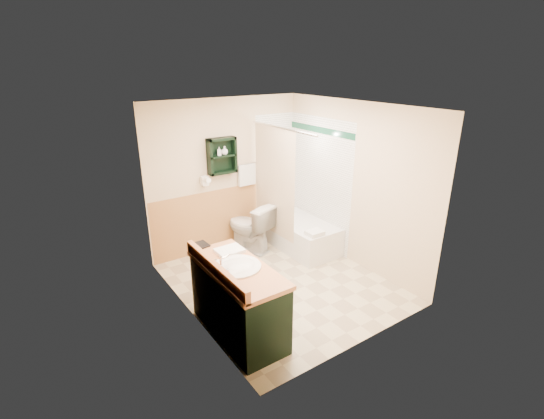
{
  "coord_description": "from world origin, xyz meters",
  "views": [
    {
      "loc": [
        -2.78,
        -3.86,
        2.9
      ],
      "look_at": [
        -0.0,
        0.2,
        1.04
      ],
      "focal_mm": 26.0,
      "sensor_mm": 36.0,
      "label": 1
    }
  ],
  "objects_px": {
    "bathtub": "(297,233)",
    "soap_bottle_b": "(225,151)",
    "toilet": "(249,227)",
    "wall_shelf": "(222,156)",
    "vanity": "(238,300)",
    "soap_bottle_a": "(219,153)",
    "vanity_book": "(195,239)",
    "hair_dryer": "(205,181)"
  },
  "relations": [
    {
      "from": "vanity",
      "to": "soap_bottle_a",
      "type": "distance_m",
      "value": 2.46
    },
    {
      "from": "hair_dryer",
      "to": "soap_bottle_b",
      "type": "distance_m",
      "value": 0.54
    },
    {
      "from": "wall_shelf",
      "to": "soap_bottle_b",
      "type": "distance_m",
      "value": 0.08
    },
    {
      "from": "bathtub",
      "to": "soap_bottle_b",
      "type": "height_order",
      "value": "soap_bottle_b"
    },
    {
      "from": "toilet",
      "to": "soap_bottle_b",
      "type": "relative_size",
      "value": 6.21
    },
    {
      "from": "wall_shelf",
      "to": "bathtub",
      "type": "height_order",
      "value": "wall_shelf"
    },
    {
      "from": "vanity_book",
      "to": "soap_bottle_a",
      "type": "relative_size",
      "value": 1.55
    },
    {
      "from": "hair_dryer",
      "to": "bathtub",
      "type": "xyz_separation_m",
      "value": [
        1.33,
        -0.61,
        -0.97
      ]
    },
    {
      "from": "toilet",
      "to": "soap_bottle_a",
      "type": "bearing_deg",
      "value": -54.57
    },
    {
      "from": "soap_bottle_a",
      "to": "vanity_book",
      "type": "bearing_deg",
      "value": -128.16
    },
    {
      "from": "bathtub",
      "to": "soap_bottle_b",
      "type": "bearing_deg",
      "value": 149.53
    },
    {
      "from": "wall_shelf",
      "to": "bathtub",
      "type": "relative_size",
      "value": 0.37
    },
    {
      "from": "vanity_book",
      "to": "soap_bottle_b",
      "type": "relative_size",
      "value": 1.54
    },
    {
      "from": "hair_dryer",
      "to": "vanity",
      "type": "height_order",
      "value": "hair_dryer"
    },
    {
      "from": "bathtub",
      "to": "soap_bottle_a",
      "type": "bearing_deg",
      "value": 151.67
    },
    {
      "from": "wall_shelf",
      "to": "vanity_book",
      "type": "distance_m",
      "value": 1.78
    },
    {
      "from": "hair_dryer",
      "to": "vanity_book",
      "type": "bearing_deg",
      "value": -119.91
    },
    {
      "from": "soap_bottle_a",
      "to": "bathtub",
      "type": "bearing_deg",
      "value": -28.33
    },
    {
      "from": "vanity",
      "to": "bathtub",
      "type": "xyz_separation_m",
      "value": [
        1.92,
        1.41,
        -0.19
      ]
    },
    {
      "from": "toilet",
      "to": "soap_bottle_a",
      "type": "xyz_separation_m",
      "value": [
        -0.34,
        0.26,
        1.2
      ]
    },
    {
      "from": "wall_shelf",
      "to": "soap_bottle_b",
      "type": "height_order",
      "value": "wall_shelf"
    },
    {
      "from": "vanity",
      "to": "toilet",
      "type": "height_order",
      "value": "vanity"
    },
    {
      "from": "vanity",
      "to": "vanity_book",
      "type": "height_order",
      "value": "vanity_book"
    },
    {
      "from": "wall_shelf",
      "to": "hair_dryer",
      "type": "relative_size",
      "value": 2.29
    },
    {
      "from": "wall_shelf",
      "to": "vanity",
      "type": "xyz_separation_m",
      "value": [
        -0.89,
        -1.99,
        -1.13
      ]
    },
    {
      "from": "hair_dryer",
      "to": "toilet",
      "type": "height_order",
      "value": "hair_dryer"
    },
    {
      "from": "bathtub",
      "to": "vanity",
      "type": "bearing_deg",
      "value": -143.74
    },
    {
      "from": "vanity",
      "to": "vanity_book",
      "type": "relative_size",
      "value": 6.62
    },
    {
      "from": "vanity",
      "to": "toilet",
      "type": "distance_m",
      "value": 2.1
    },
    {
      "from": "bathtub",
      "to": "vanity_book",
      "type": "xyz_separation_m",
      "value": [
        -2.08,
        -0.71,
        0.7
      ]
    },
    {
      "from": "vanity",
      "to": "vanity_book",
      "type": "xyz_separation_m",
      "value": [
        -0.17,
        0.69,
        0.52
      ]
    },
    {
      "from": "hair_dryer",
      "to": "bathtub",
      "type": "bearing_deg",
      "value": -24.61
    },
    {
      "from": "toilet",
      "to": "vanity",
      "type": "bearing_deg",
      "value": 37.58
    },
    {
      "from": "toilet",
      "to": "bathtub",
      "type": "bearing_deg",
      "value": 138.38
    },
    {
      "from": "soap_bottle_a",
      "to": "soap_bottle_b",
      "type": "bearing_deg",
      "value": 0.0
    },
    {
      "from": "wall_shelf",
      "to": "vanity",
      "type": "bearing_deg",
      "value": -114.21
    },
    {
      "from": "vanity_book",
      "to": "soap_bottle_b",
      "type": "distance_m",
      "value": 1.83
    },
    {
      "from": "vanity_book",
      "to": "wall_shelf",
      "type": "bearing_deg",
      "value": 48.56
    },
    {
      "from": "soap_bottle_a",
      "to": "soap_bottle_b",
      "type": "relative_size",
      "value": 1.0
    },
    {
      "from": "bathtub",
      "to": "vanity_book",
      "type": "height_order",
      "value": "vanity_book"
    },
    {
      "from": "wall_shelf",
      "to": "soap_bottle_a",
      "type": "distance_m",
      "value": 0.06
    },
    {
      "from": "vanity_book",
      "to": "soap_bottle_b",
      "type": "xyz_separation_m",
      "value": [
        1.1,
        1.29,
        0.68
      ]
    }
  ]
}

